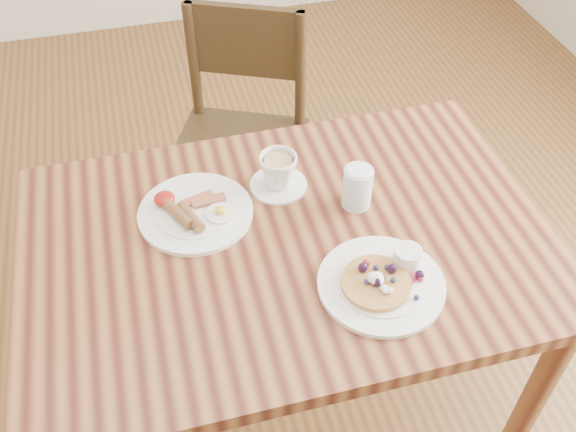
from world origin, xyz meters
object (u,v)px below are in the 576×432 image
at_px(pancake_plate, 383,281).
at_px(teacup_saucer, 278,173).
at_px(chair_far, 241,133).
at_px(dining_table, 288,266).
at_px(water_glass, 357,187).
at_px(breakfast_plate, 194,212).

relative_size(pancake_plate, teacup_saucer, 1.93).
height_order(chair_far, pancake_plate, chair_far).
xyz_separation_m(dining_table, water_glass, (0.19, 0.07, 0.15)).
height_order(pancake_plate, teacup_saucer, teacup_saucer).
distance_m(teacup_saucer, water_glass, 0.20).
height_order(breakfast_plate, teacup_saucer, teacup_saucer).
distance_m(breakfast_plate, teacup_saucer, 0.22).
height_order(dining_table, chair_far, chair_far).
distance_m(dining_table, teacup_saucer, 0.23).
relative_size(pancake_plate, breakfast_plate, 1.00).
height_order(dining_table, water_glass, water_glass).
relative_size(chair_far, pancake_plate, 3.26).
bearing_deg(teacup_saucer, dining_table, -97.04).
xyz_separation_m(dining_table, chair_far, (0.03, 0.73, -0.16)).
distance_m(breakfast_plate, water_glass, 0.39).
xyz_separation_m(pancake_plate, teacup_saucer, (-0.14, 0.36, 0.03)).
height_order(dining_table, breakfast_plate, breakfast_plate).
bearing_deg(water_glass, dining_table, -160.15).
bearing_deg(chair_far, breakfast_plate, 94.40).
bearing_deg(pancake_plate, dining_table, 130.95).
bearing_deg(chair_far, teacup_saucer, 113.85).
bearing_deg(chair_far, dining_table, 112.40).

